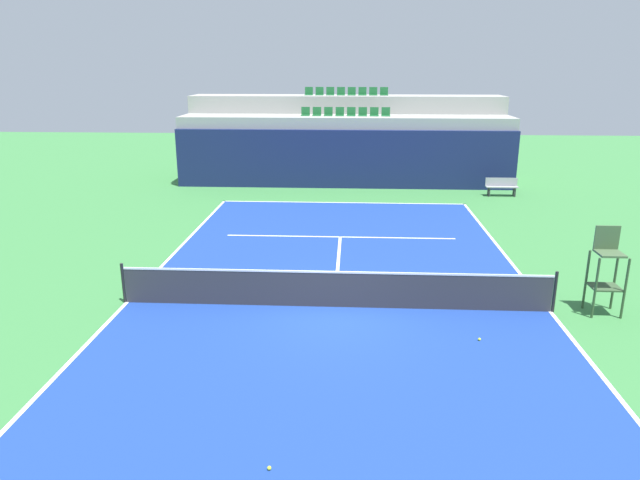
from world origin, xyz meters
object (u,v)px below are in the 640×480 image
Objects in this scene: tennis_ball_0 at (479,339)px; tennis_net at (335,289)px; umpire_chair at (607,268)px; player_bench at (502,185)px; tennis_ball_2 at (269,468)px.

tennis_net is at bearing 152.31° from tennis_ball_0.
umpire_chair is 1.47× the size of player_bench.
tennis_ball_2 is (-7.50, -6.43, -1.14)m from umpire_chair.
umpire_chair reaches higher than tennis_ball_2.
player_bench is at bearing 61.56° from tennis_net.
tennis_ball_2 is at bearing -97.15° from tennis_net.
tennis_ball_0 is at bearing 48.29° from tennis_ball_2.
tennis_ball_2 is (-0.80, -6.37, -0.47)m from tennis_net.
player_bench is (0.82, 13.83, -0.68)m from umpire_chair.
tennis_ball_0 is (3.32, -1.75, -0.47)m from tennis_net.
tennis_ball_2 is at bearing -139.40° from umpire_chair.
tennis_ball_0 is at bearing -27.69° from tennis_net.
tennis_net is 167.88× the size of tennis_ball_0.
player_bench is (7.52, 13.88, -0.00)m from tennis_net.
tennis_ball_0 is at bearing -105.02° from player_bench.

